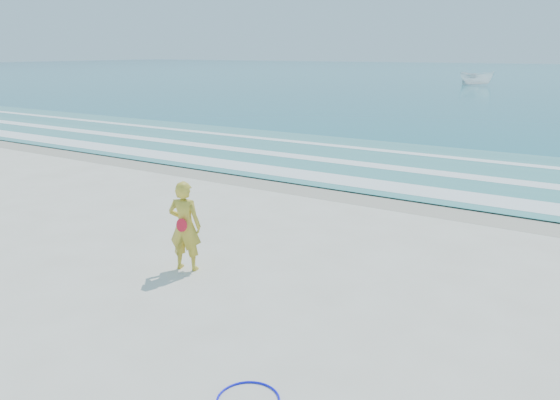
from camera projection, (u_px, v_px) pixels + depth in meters
The scene contains 9 objects.
ground at pixel (147, 298), 10.04m from camera, with size 400.00×400.00×0.00m, color silver.
wet_sand at pixel (355, 194), 17.35m from camera, with size 400.00×2.40×0.00m, color #B2A893.
shallow at pixel (409, 165), 21.40m from camera, with size 400.00×10.00×0.01m, color #59B7AD.
foam_near at pixel (371, 184), 18.39m from camera, with size 400.00×1.40×0.01m, color white.
foam_mid at pixel (402, 169), 20.75m from camera, with size 400.00×0.90×0.01m, color white.
foam_far at pixel (429, 155), 23.43m from camera, with size 400.00×0.60×0.01m, color white.
hoop at pixel (248, 400), 7.08m from camera, with size 0.84×0.84×0.03m, color #0D0FEA.
boat at pixel (477, 78), 70.04m from camera, with size 1.76×4.68×1.81m, color white.
woman at pixel (185, 226), 11.12m from camera, with size 0.79×0.63×1.88m.
Camera 1 is at (7.03, -6.43, 4.40)m, focal length 35.00 mm.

